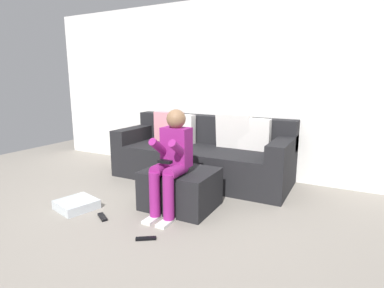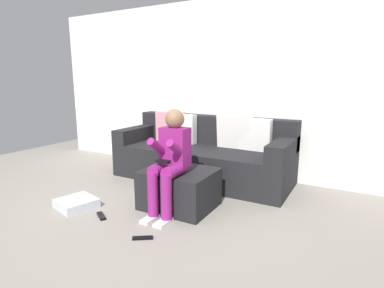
{
  "view_description": "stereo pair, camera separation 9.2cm",
  "coord_description": "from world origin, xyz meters",
  "px_view_note": "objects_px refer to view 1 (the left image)",
  "views": [
    {
      "loc": [
        1.83,
        -2.17,
        1.37
      ],
      "look_at": [
        0.13,
        1.07,
        0.6
      ],
      "focal_mm": 28.81,
      "sensor_mm": 36.0,
      "label": 1
    },
    {
      "loc": [
        1.91,
        -2.12,
        1.37
      ],
      "look_at": [
        0.13,
        1.07,
        0.6
      ],
      "focal_mm": 28.81,
      "sensor_mm": 36.0,
      "label": 2
    }
  ],
  "objects_px": {
    "ottoman": "(181,189)",
    "storage_bin": "(76,204)",
    "remote_by_storage_bin": "(102,217)",
    "couch_sectional": "(203,154)",
    "person_seated": "(171,158)",
    "remote_near_ottoman": "(146,239)"
  },
  "relations": [
    {
      "from": "ottoman",
      "to": "storage_bin",
      "type": "height_order",
      "value": "ottoman"
    },
    {
      "from": "remote_by_storage_bin",
      "to": "ottoman",
      "type": "bearing_deg",
      "value": 79.65
    },
    {
      "from": "ottoman",
      "to": "storage_bin",
      "type": "bearing_deg",
      "value": -149.79
    },
    {
      "from": "couch_sectional",
      "to": "ottoman",
      "type": "height_order",
      "value": "couch_sectional"
    },
    {
      "from": "storage_bin",
      "to": "person_seated",
      "type": "bearing_deg",
      "value": 21.69
    },
    {
      "from": "couch_sectional",
      "to": "storage_bin",
      "type": "relative_size",
      "value": 6.49
    },
    {
      "from": "person_seated",
      "to": "remote_near_ottoman",
      "type": "distance_m",
      "value": 0.83
    },
    {
      "from": "person_seated",
      "to": "remote_near_ottoman",
      "type": "relative_size",
      "value": 6.05
    },
    {
      "from": "storage_bin",
      "to": "ottoman",
      "type": "bearing_deg",
      "value": 30.21
    },
    {
      "from": "storage_bin",
      "to": "remote_by_storage_bin",
      "type": "bearing_deg",
      "value": -6.33
    },
    {
      "from": "person_seated",
      "to": "remote_by_storage_bin",
      "type": "height_order",
      "value": "person_seated"
    },
    {
      "from": "remote_near_ottoman",
      "to": "remote_by_storage_bin",
      "type": "distance_m",
      "value": 0.66
    },
    {
      "from": "remote_by_storage_bin",
      "to": "storage_bin",
      "type": "bearing_deg",
      "value": -154.25
    },
    {
      "from": "remote_near_ottoman",
      "to": "remote_by_storage_bin",
      "type": "height_order",
      "value": "same"
    },
    {
      "from": "couch_sectional",
      "to": "storage_bin",
      "type": "height_order",
      "value": "couch_sectional"
    },
    {
      "from": "remote_near_ottoman",
      "to": "ottoman",
      "type": "bearing_deg",
      "value": 62.76
    },
    {
      "from": "ottoman",
      "to": "storage_bin",
      "type": "xyz_separation_m",
      "value": [
        -0.97,
        -0.57,
        -0.16
      ]
    },
    {
      "from": "person_seated",
      "to": "storage_bin",
      "type": "xyz_separation_m",
      "value": [
        -0.97,
        -0.39,
        -0.54
      ]
    },
    {
      "from": "ottoman",
      "to": "person_seated",
      "type": "distance_m",
      "value": 0.42
    },
    {
      "from": "storage_bin",
      "to": "couch_sectional",
      "type": "bearing_deg",
      "value": 65.1
    },
    {
      "from": "remote_near_ottoman",
      "to": "couch_sectional",
      "type": "bearing_deg",
      "value": 66.23
    },
    {
      "from": "couch_sectional",
      "to": "storage_bin",
      "type": "bearing_deg",
      "value": -114.9
    }
  ]
}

